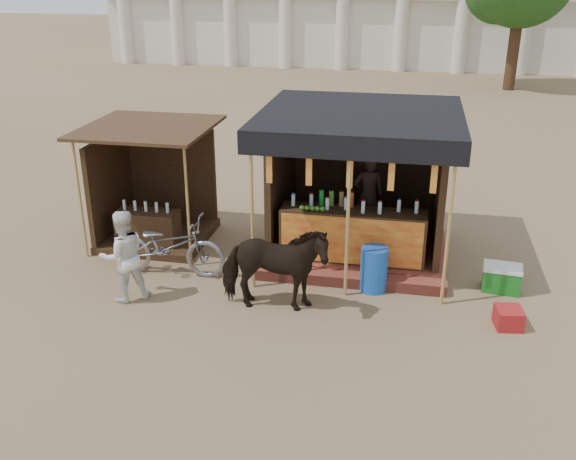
# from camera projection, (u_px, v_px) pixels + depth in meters

# --- Properties ---
(ground) EXTENTS (120.00, 120.00, 0.00)m
(ground) POSITION_uv_depth(u_px,v_px,m) (268.00, 337.00, 9.69)
(ground) COLOR #846B4C
(ground) RESTS_ON ground
(main_stall) EXTENTS (3.60, 3.61, 2.78)m
(main_stall) POSITION_uv_depth(u_px,v_px,m) (358.00, 202.00, 12.16)
(main_stall) COLOR #953F31
(main_stall) RESTS_ON ground
(secondary_stall) EXTENTS (2.40, 2.40, 2.38)m
(secondary_stall) POSITION_uv_depth(u_px,v_px,m) (149.00, 199.00, 12.86)
(secondary_stall) COLOR #3C2916
(secondary_stall) RESTS_ON ground
(cow) EXTENTS (1.82, 0.94, 1.49)m
(cow) POSITION_uv_depth(u_px,v_px,m) (274.00, 268.00, 10.18)
(cow) COLOR black
(cow) RESTS_ON ground
(motorbike) EXTENTS (2.12, 0.79, 1.10)m
(motorbike) POSITION_uv_depth(u_px,v_px,m) (168.00, 246.00, 11.46)
(motorbike) COLOR gray
(motorbike) RESTS_ON ground
(bystander) EXTENTS (0.97, 0.94, 1.58)m
(bystander) POSITION_uv_depth(u_px,v_px,m) (123.00, 256.00, 10.50)
(bystander) COLOR silver
(bystander) RESTS_ON ground
(blue_barrel) EXTENTS (0.53, 0.53, 0.78)m
(blue_barrel) POSITION_uv_depth(u_px,v_px,m) (374.00, 269.00, 10.95)
(blue_barrel) COLOR blue
(blue_barrel) RESTS_ON ground
(red_crate) EXTENTS (0.45, 0.47, 0.31)m
(red_crate) POSITION_uv_depth(u_px,v_px,m) (509.00, 318.00, 9.92)
(red_crate) COLOR maroon
(red_crate) RESTS_ON ground
(cooler) EXTENTS (0.68, 0.51, 0.46)m
(cooler) POSITION_uv_depth(u_px,v_px,m) (502.00, 278.00, 11.00)
(cooler) COLOR #186F1D
(cooler) RESTS_ON ground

